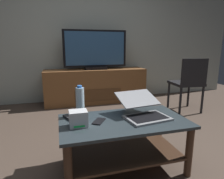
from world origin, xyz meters
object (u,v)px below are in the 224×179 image
cell_phone (99,121)px  water_bottle_near (80,102)px  dining_chair (189,81)px  tv_remote (69,118)px  media_cabinet (96,86)px  router_box (78,119)px  television (95,51)px  coffee_table (124,136)px  laptop (143,110)px

cell_phone → water_bottle_near: bearing=156.8°
dining_chair → tv_remote: size_ratio=5.44×
dining_chair → cell_phone: (-1.69, -1.13, -0.05)m
media_cabinet → water_bottle_near: bearing=-104.8°
router_box → cell_phone: bearing=15.6°
television → water_bottle_near: television is taller
television → tv_remote: 2.10m
dining_chair → tv_remote: dining_chair is taller
dining_chair → coffee_table: bearing=-142.4°
water_bottle_near → television: bearing=75.0°
coffee_table → cell_phone: (-0.21, 0.02, 0.15)m
coffee_table → water_bottle_near: water_bottle_near is taller
cell_phone → tv_remote: size_ratio=0.88×
television → water_bottle_near: 2.00m
tv_remote → television: bearing=47.5°
laptop → router_box: 0.57m
dining_chair → laptop: 1.70m
television → tv_remote: (-0.61, -1.95, -0.51)m
coffee_table → router_box: bearing=-175.4°
coffee_table → dining_chair: bearing=37.6°
router_box → water_bottle_near: 0.24m
dining_chair → laptop: (-1.29, -1.10, 0.01)m
coffee_table → laptop: laptop is taller
router_box → water_bottle_near: water_bottle_near is taller
media_cabinet → water_bottle_near: water_bottle_near is taller
media_cabinet → tv_remote: (-0.61, -1.97, 0.14)m
coffee_table → television: (0.17, 2.09, 0.67)m
laptop → coffee_table: bearing=-168.9°
laptop → water_bottle_near: bearing=162.8°
cell_phone → television: bearing=111.7°
dining_chair → tv_remote: 2.16m
cell_phone → tv_remote: 0.26m
media_cabinet → water_bottle_near: size_ratio=6.85×
coffee_table → tv_remote: size_ratio=6.56×
router_box → water_bottle_near: size_ratio=0.50×
coffee_table → cell_phone: cell_phone is taller
laptop → tv_remote: (-0.62, 0.11, -0.05)m
media_cabinet → router_box: bearing=-104.4°
dining_chair → media_cabinet: bearing=143.4°
router_box → cell_phone: size_ratio=0.97×
router_box → cell_phone: router_box is taller
router_box → coffee_table: bearing=4.6°
media_cabinet → dining_chair: 1.64m
laptop → media_cabinet: bearing=90.4°
coffee_table → laptop: (0.19, 0.04, 0.20)m
television → tv_remote: television is taller
media_cabinet → dining_chair: (1.31, -0.97, 0.19)m
television → water_bottle_near: size_ratio=4.22×
laptop → router_box: size_ratio=3.42×
dining_chair → router_box: size_ratio=6.43×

